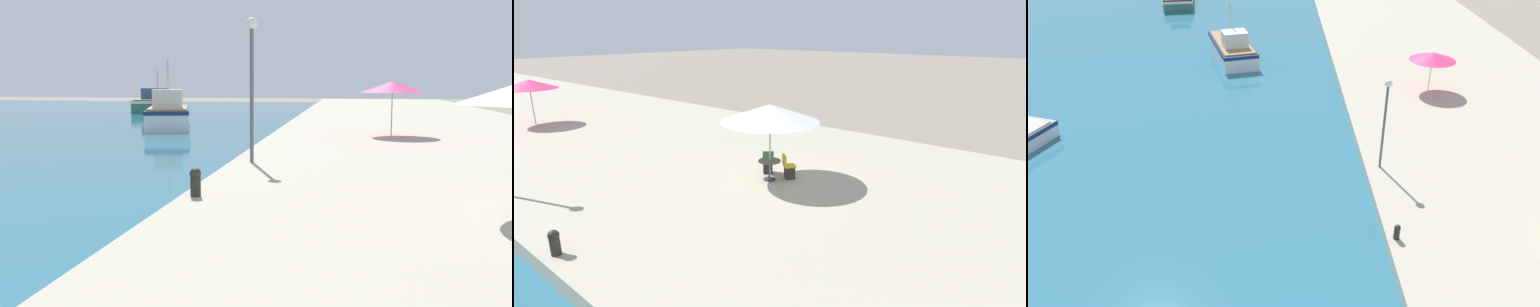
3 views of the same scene
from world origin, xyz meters
TOP-DOWN VIEW (x-y plane):
  - quay_promenade at (8.00, 37.00)m, footprint 16.00×90.00m
  - fishing_boat_far at (-7.87, 35.62)m, footprint 4.58×7.80m
  - fishing_boat_distant at (-15.54, 55.68)m, footprint 4.74×11.06m
  - cafe_umbrella_white at (5.77, 27.60)m, footprint 2.98×2.98m
  - mooring_bollard at (0.37, 12.15)m, footprint 0.26×0.26m
  - lamppost at (0.72, 17.68)m, footprint 0.36×0.36m

SIDE VIEW (x-z plane):
  - quay_promenade at x=8.00m, z-range 0.00..0.51m
  - fishing_boat_distant at x=-15.54m, z-range -1.20..2.90m
  - mooring_bollard at x=0.37m, z-range 0.53..1.18m
  - fishing_boat_far at x=-7.87m, z-range -1.29..3.12m
  - cafe_umbrella_white at x=5.77m, z-range 1.53..4.10m
  - lamppost at x=0.72m, z-range 1.32..5.88m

